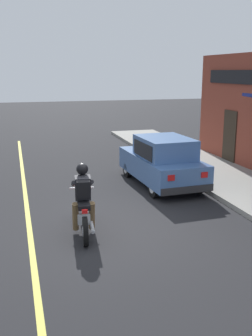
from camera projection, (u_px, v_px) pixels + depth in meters
name	position (u px, v px, depth m)	size (l,w,h in m)	color
ground_plane	(111.00, 231.00, 8.98)	(80.00, 80.00, 0.00)	black
sidewalk_curb	(228.00, 179.00, 13.02)	(2.60, 22.00, 0.14)	gray
lane_stripe	(26.00, 198.00, 11.30)	(0.12, 19.80, 0.01)	#D1C64C
motorcycle_with_rider	(83.00, 204.00, 8.75)	(0.62, 2.02, 1.62)	black
car_hatchback	(162.00, 162.00, 12.47)	(1.80, 3.84, 1.57)	black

